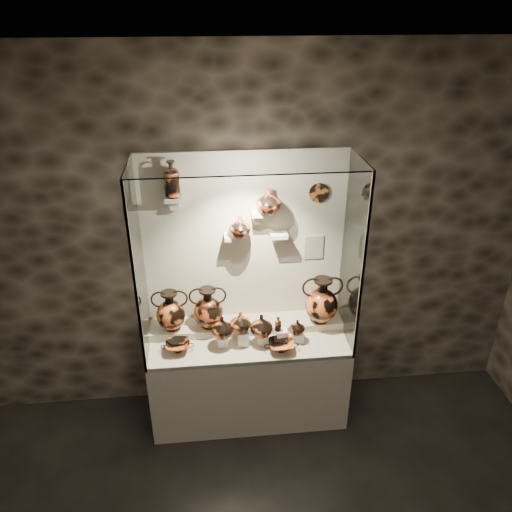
{
  "coord_description": "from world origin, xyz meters",
  "views": [
    {
      "loc": [
        -0.3,
        -1.26,
        3.45
      ],
      "look_at": [
        0.07,
        2.21,
        1.62
      ],
      "focal_mm": 35.0,
      "sensor_mm": 36.0,
      "label": 1
    }
  ],
  "objects_px": {
    "jug_c": "(261,325)",
    "lekythos_tall": "(172,177)",
    "jug_a": "(222,327)",
    "kylix_right": "(281,345)",
    "jug_e": "(297,327)",
    "kylix_left": "(178,346)",
    "lekythos_small": "(278,323)",
    "ovoid_vase_a": "(240,226)",
    "amphora_mid": "(208,308)",
    "jug_b": "(240,322)",
    "amphora_left": "(170,311)",
    "ovoid_vase_b": "(269,201)",
    "amphora_right": "(322,300)"
  },
  "relations": [
    {
      "from": "jug_a",
      "to": "ovoid_vase_a",
      "type": "height_order",
      "value": "ovoid_vase_a"
    },
    {
      "from": "jug_b",
      "to": "lekythos_tall",
      "type": "height_order",
      "value": "lekythos_tall"
    },
    {
      "from": "amphora_left",
      "to": "amphora_mid",
      "type": "distance_m",
      "value": 0.32
    },
    {
      "from": "lekythos_small",
      "to": "lekythos_tall",
      "type": "height_order",
      "value": "lekythos_tall"
    },
    {
      "from": "jug_a",
      "to": "kylix_left",
      "type": "distance_m",
      "value": 0.4
    },
    {
      "from": "amphora_mid",
      "to": "lekythos_tall",
      "type": "xyz_separation_m",
      "value": [
        -0.22,
        0.09,
        1.14
      ]
    },
    {
      "from": "amphora_mid",
      "to": "jug_b",
      "type": "bearing_deg",
      "value": -24.55
    },
    {
      "from": "kylix_right",
      "to": "lekythos_tall",
      "type": "relative_size",
      "value": 0.84
    },
    {
      "from": "amphora_mid",
      "to": "amphora_left",
      "type": "bearing_deg",
      "value": -169.91
    },
    {
      "from": "amphora_mid",
      "to": "jug_a",
      "type": "distance_m",
      "value": 0.24
    },
    {
      "from": "kylix_left",
      "to": "lekythos_tall",
      "type": "bearing_deg",
      "value": 88.2
    },
    {
      "from": "jug_b",
      "to": "jug_e",
      "type": "relative_size",
      "value": 1.33
    },
    {
      "from": "amphora_mid",
      "to": "kylix_left",
      "type": "bearing_deg",
      "value": -129.18
    },
    {
      "from": "kylix_right",
      "to": "ovoid_vase_b",
      "type": "bearing_deg",
      "value": 104.71
    },
    {
      "from": "lekythos_tall",
      "to": "amphora_mid",
      "type": "bearing_deg",
      "value": -35.33
    },
    {
      "from": "jug_e",
      "to": "amphora_mid",
      "type": "bearing_deg",
      "value": -173.34
    },
    {
      "from": "lekythos_small",
      "to": "ovoid_vase_a",
      "type": "distance_m",
      "value": 0.87
    },
    {
      "from": "lekythos_tall",
      "to": "jug_c",
      "type": "bearing_deg",
      "value": -37.92
    },
    {
      "from": "jug_a",
      "to": "jug_e",
      "type": "distance_m",
      "value": 0.63
    },
    {
      "from": "amphora_right",
      "to": "jug_e",
      "type": "xyz_separation_m",
      "value": [
        -0.24,
        -0.18,
        -0.13
      ]
    },
    {
      "from": "amphora_mid",
      "to": "kylix_left",
      "type": "distance_m",
      "value": 0.41
    },
    {
      "from": "jug_a",
      "to": "jug_b",
      "type": "bearing_deg",
      "value": 6.51
    },
    {
      "from": "jug_c",
      "to": "lekythos_tall",
      "type": "distance_m",
      "value": 1.41
    },
    {
      "from": "amphora_left",
      "to": "lekythos_small",
      "type": "relative_size",
      "value": 2.46
    },
    {
      "from": "lekythos_small",
      "to": "ovoid_vase_a",
      "type": "xyz_separation_m",
      "value": [
        -0.29,
        0.26,
        0.78
      ]
    },
    {
      "from": "jug_c",
      "to": "ovoid_vase_a",
      "type": "distance_m",
      "value": 0.85
    },
    {
      "from": "kylix_left",
      "to": "lekythos_tall",
      "type": "relative_size",
      "value": 0.81
    },
    {
      "from": "jug_a",
      "to": "lekythos_tall",
      "type": "height_order",
      "value": "lekythos_tall"
    },
    {
      "from": "jug_a",
      "to": "jug_e",
      "type": "xyz_separation_m",
      "value": [
        0.63,
        0.0,
        -0.05
      ]
    },
    {
      "from": "jug_b",
      "to": "amphora_right",
      "type": "bearing_deg",
      "value": 1.35
    },
    {
      "from": "amphora_mid",
      "to": "kylix_left",
      "type": "height_order",
      "value": "amphora_mid"
    },
    {
      "from": "jug_a",
      "to": "kylix_right",
      "type": "height_order",
      "value": "jug_a"
    },
    {
      "from": "amphora_right",
      "to": "ovoid_vase_a",
      "type": "relative_size",
      "value": 2.37
    },
    {
      "from": "amphora_right",
      "to": "lekythos_tall",
      "type": "distance_m",
      "value": 1.65
    },
    {
      "from": "jug_a",
      "to": "kylix_right",
      "type": "relative_size",
      "value": 0.7
    },
    {
      "from": "lekythos_small",
      "to": "jug_b",
      "type": "bearing_deg",
      "value": -164.29
    },
    {
      "from": "lekythos_small",
      "to": "kylix_left",
      "type": "relative_size",
      "value": 0.57
    },
    {
      "from": "jug_e",
      "to": "ovoid_vase_a",
      "type": "bearing_deg",
      "value": 171.39
    },
    {
      "from": "ovoid_vase_b",
      "to": "jug_a",
      "type": "bearing_deg",
      "value": -126.92
    },
    {
      "from": "kylix_right",
      "to": "lekythos_small",
      "type": "bearing_deg",
      "value": 99.33
    },
    {
      "from": "kylix_right",
      "to": "jug_e",
      "type": "bearing_deg",
      "value": 40.48
    },
    {
      "from": "jug_c",
      "to": "ovoid_vase_b",
      "type": "height_order",
      "value": "ovoid_vase_b"
    },
    {
      "from": "amphora_mid",
      "to": "jug_b",
      "type": "height_order",
      "value": "amphora_mid"
    },
    {
      "from": "kylix_left",
      "to": "jug_c",
      "type": "bearing_deg",
      "value": 7.61
    },
    {
      "from": "jug_c",
      "to": "jug_e",
      "type": "height_order",
      "value": "jug_c"
    },
    {
      "from": "amphora_left",
      "to": "jug_e",
      "type": "distance_m",
      "value": 1.08
    },
    {
      "from": "ovoid_vase_b",
      "to": "amphora_right",
      "type": "bearing_deg",
      "value": 11.89
    },
    {
      "from": "ovoid_vase_a",
      "to": "jug_c",
      "type": "bearing_deg",
      "value": -41.88
    },
    {
      "from": "kylix_right",
      "to": "ovoid_vase_a",
      "type": "xyz_separation_m",
      "value": [
        -0.3,
        0.38,
        0.92
      ]
    },
    {
      "from": "amphora_left",
      "to": "kylix_left",
      "type": "bearing_deg",
      "value": -100.06
    }
  ]
}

